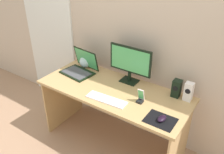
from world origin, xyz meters
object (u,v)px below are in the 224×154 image
(fishbowl, at_px, (85,62))
(phone_in_dock, at_px, (141,98))
(keyboard_external, at_px, (106,99))
(monitor, at_px, (130,63))
(speaker_right, at_px, (189,92))
(laptop, at_px, (80,68))
(speaker_near_monitor, at_px, (177,88))
(mouse, at_px, (162,119))

(fishbowl, xyz_separation_m, phone_in_dock, (0.87, -0.27, -0.02))
(fishbowl, relative_size, keyboard_external, 0.35)
(monitor, xyz_separation_m, speaker_right, (0.62, 0.01, -0.13))
(laptop, distance_m, keyboard_external, 0.63)
(speaker_right, relative_size, speaker_near_monitor, 1.06)
(keyboard_external, bearing_deg, fishbowl, 141.23)
(monitor, distance_m, speaker_near_monitor, 0.53)
(phone_in_dock, bearing_deg, monitor, 135.83)
(speaker_right, xyz_separation_m, speaker_near_monitor, (-0.11, -0.00, -0.00))
(speaker_right, xyz_separation_m, keyboard_external, (-0.63, -0.42, -0.09))
(speaker_right, bearing_deg, phone_in_dock, -141.65)
(fishbowl, bearing_deg, mouse, -19.47)
(speaker_right, height_order, speaker_near_monitor, speaker_right)
(keyboard_external, xyz_separation_m, mouse, (0.55, 0.01, 0.02))
(mouse, bearing_deg, laptop, 175.27)
(monitor, height_order, phone_in_dock, monitor)
(phone_in_dock, bearing_deg, mouse, -26.42)
(keyboard_external, bearing_deg, mouse, -2.31)
(mouse, bearing_deg, monitor, 152.63)
(fishbowl, distance_m, mouse, 1.21)
(monitor, height_order, speaker_near_monitor, monitor)
(fishbowl, bearing_deg, phone_in_dock, -17.17)
(laptop, relative_size, keyboard_external, 0.95)
(laptop, bearing_deg, speaker_right, 6.70)
(speaker_near_monitor, distance_m, laptop, 1.08)
(fishbowl, height_order, mouse, fishbowl)
(speaker_right, height_order, fishbowl, speaker_right)
(speaker_near_monitor, distance_m, fishbowl, 1.11)
(monitor, xyz_separation_m, phone_in_dock, (0.27, -0.27, -0.17))
(speaker_right, relative_size, phone_in_dock, 1.33)
(mouse, relative_size, phone_in_dock, 0.73)
(fishbowl, bearing_deg, keyboard_external, -35.12)
(laptop, bearing_deg, keyboard_external, -26.80)
(speaker_near_monitor, xyz_separation_m, fishbowl, (-1.11, -0.01, -0.02))
(fishbowl, height_order, keyboard_external, fishbowl)
(monitor, relative_size, mouse, 4.68)
(laptop, xyz_separation_m, fishbowl, (-0.03, 0.13, 0.02))
(laptop, height_order, keyboard_external, laptop)
(monitor, relative_size, phone_in_dock, 3.40)
(speaker_near_monitor, bearing_deg, laptop, -172.59)
(keyboard_external, bearing_deg, laptop, 149.54)
(laptop, bearing_deg, monitor, 12.91)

